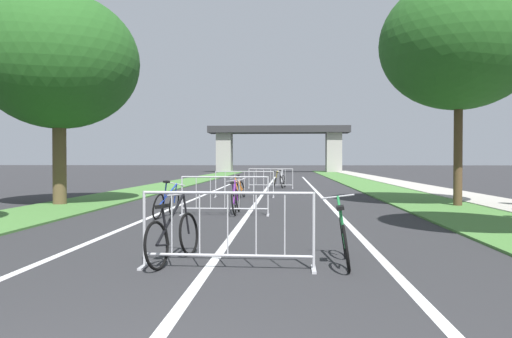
% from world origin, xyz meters
% --- Properties ---
extents(grass_verge_left, '(2.67, 70.53, 0.05)m').
position_xyz_m(grass_verge_left, '(-5.81, 28.85, 0.03)').
color(grass_verge_left, '#477A38').
rests_on(grass_verge_left, ground).
extents(grass_verge_right, '(2.67, 70.53, 0.05)m').
position_xyz_m(grass_verge_right, '(5.81, 28.85, 0.03)').
color(grass_verge_right, '#477A38').
rests_on(grass_verge_right, ground).
extents(sidewalk_path_right, '(2.02, 70.53, 0.08)m').
position_xyz_m(sidewalk_path_right, '(8.16, 28.85, 0.04)').
color(sidewalk_path_right, '#ADA89E').
rests_on(sidewalk_path_right, ground).
extents(lane_stripe_center, '(0.14, 40.80, 0.01)m').
position_xyz_m(lane_stripe_center, '(0.00, 20.40, 0.00)').
color(lane_stripe_center, silver).
rests_on(lane_stripe_center, ground).
extents(lane_stripe_right_lane, '(0.14, 40.80, 0.01)m').
position_xyz_m(lane_stripe_right_lane, '(2.46, 20.40, 0.00)').
color(lane_stripe_right_lane, silver).
rests_on(lane_stripe_right_lane, ground).
extents(lane_stripe_left_lane, '(0.14, 40.80, 0.01)m').
position_xyz_m(lane_stripe_left_lane, '(-2.46, 20.40, 0.00)').
color(lane_stripe_left_lane, silver).
rests_on(lane_stripe_left_lane, ground).
extents(overpass_bridge, '(17.72, 3.66, 5.80)m').
position_xyz_m(overpass_bridge, '(0.00, 58.29, 4.08)').
color(overpass_bridge, '#2D2D30').
rests_on(overpass_bridge, ground).
extents(tree_left_pine_far, '(5.16, 5.16, 6.90)m').
position_xyz_m(tree_left_pine_far, '(-6.37, 12.99, 4.69)').
color(tree_left_pine_far, brown).
rests_on(tree_left_pine_far, ground).
extents(tree_right_oak_near, '(4.91, 4.91, 7.25)m').
position_xyz_m(tree_right_oak_near, '(6.46, 13.30, 5.15)').
color(tree_right_oak_near, '#4C3823').
rests_on(tree_right_oak_near, ground).
extents(crowd_barrier_nearest, '(2.38, 0.48, 1.05)m').
position_xyz_m(crowd_barrier_nearest, '(0.26, 4.27, 0.52)').
color(crowd_barrier_nearest, '#ADADB2').
rests_on(crowd_barrier_nearest, ground).
extents(crowd_barrier_second, '(2.38, 0.45, 1.05)m').
position_xyz_m(crowd_barrier_second, '(-0.60, 10.51, 0.52)').
color(crowd_barrier_second, '#ADADB2').
rests_on(crowd_barrier_second, ground).
extents(crowd_barrier_third, '(2.38, 0.47, 1.05)m').
position_xyz_m(crowd_barrier_third, '(-0.63, 16.75, 0.52)').
color(crowd_barrier_third, '#ADADB2').
rests_on(crowd_barrier_third, ground).
extents(crowd_barrier_fourth, '(2.39, 0.51, 1.05)m').
position_xyz_m(crowd_barrier_fourth, '(0.20, 22.99, 0.52)').
color(crowd_barrier_fourth, '#ADADB2').
rests_on(crowd_barrier_fourth, ground).
extents(bicycle_silver_0, '(0.45, 1.68, 1.02)m').
position_xyz_m(bicycle_silver_0, '(0.83, 23.48, 0.39)').
color(bicycle_silver_0, black).
rests_on(bicycle_silver_0, ground).
extents(bicycle_green_1, '(0.49, 1.60, 0.97)m').
position_xyz_m(bicycle_green_1, '(1.87, 4.64, 0.36)').
color(bicycle_green_1, black).
rests_on(bicycle_green_1, ground).
extents(bicycle_yellow_2, '(0.44, 1.59, 0.96)m').
position_xyz_m(bicycle_yellow_2, '(0.44, 22.60, 0.35)').
color(bicycle_yellow_2, black).
rests_on(bicycle_yellow_2, ground).
extents(bicycle_blue_3, '(0.58, 1.75, 0.96)m').
position_xyz_m(bicycle_blue_3, '(-2.05, 10.01, 0.37)').
color(bicycle_blue_3, black).
rests_on(bicycle_blue_3, ground).
extents(bicycle_black_4, '(0.54, 1.70, 0.99)m').
position_xyz_m(bicycle_black_4, '(-0.57, 4.63, 0.38)').
color(bicycle_black_4, black).
rests_on(bicycle_black_4, ground).
extents(bicycle_orange_5, '(0.53, 1.70, 0.91)m').
position_xyz_m(bicycle_orange_5, '(-0.76, 16.30, 0.37)').
color(bicycle_orange_5, black).
rests_on(bicycle_orange_5, ground).
extents(bicycle_purple_6, '(0.47, 1.67, 0.95)m').
position_xyz_m(bicycle_purple_6, '(-0.35, 10.88, 0.38)').
color(bicycle_purple_6, black).
rests_on(bicycle_purple_6, ground).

